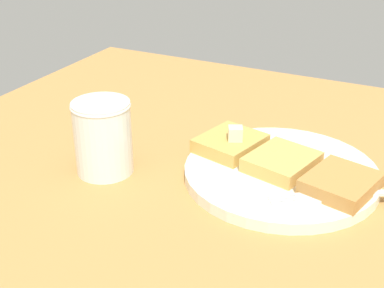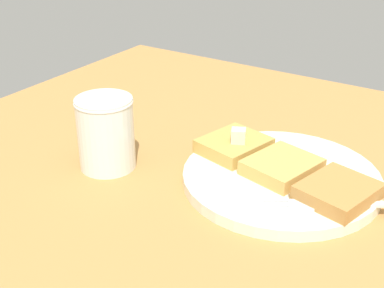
# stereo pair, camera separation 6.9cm
# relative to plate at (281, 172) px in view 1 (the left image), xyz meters

# --- Properties ---
(table_surface) EXTENTS (1.02, 1.02, 0.03)m
(table_surface) POSITION_rel_plate_xyz_m (-0.04, -0.10, -0.02)
(table_surface) COLOR #B07B40
(table_surface) RESTS_ON ground
(plate) EXTENTS (0.25, 0.25, 0.01)m
(plate) POSITION_rel_plate_xyz_m (0.00, 0.00, 0.00)
(plate) COLOR silver
(plate) RESTS_ON table_surface
(toast_slice_left) EXTENTS (0.09, 0.10, 0.02)m
(toast_slice_left) POSITION_rel_plate_xyz_m (-0.08, 0.02, 0.02)
(toast_slice_left) COLOR tan
(toast_slice_left) RESTS_ON plate
(toast_slice_middle) EXTENTS (0.09, 0.10, 0.02)m
(toast_slice_middle) POSITION_rel_plate_xyz_m (0.00, 0.00, 0.02)
(toast_slice_middle) COLOR gold
(toast_slice_middle) RESTS_ON plate
(toast_slice_right) EXTENTS (0.09, 0.10, 0.02)m
(toast_slice_right) POSITION_rel_plate_xyz_m (0.08, -0.02, 0.02)
(toast_slice_right) COLOR #B17B3C
(toast_slice_right) RESTS_ON plate
(butter_pat_primary) EXTENTS (0.02, 0.02, 0.02)m
(butter_pat_primary) POSITION_rel_plate_xyz_m (-0.07, 0.02, 0.03)
(butter_pat_primary) COLOR beige
(butter_pat_primary) RESTS_ON toast_slice_left
(fork) EXTENTS (0.14, 0.10, 0.00)m
(fork) POSITION_rel_plate_xyz_m (0.07, -0.05, 0.01)
(fork) COLOR silver
(fork) RESTS_ON plate
(syrup_jar) EXTENTS (0.08, 0.08, 0.10)m
(syrup_jar) POSITION_rel_plate_xyz_m (-0.22, -0.08, 0.04)
(syrup_jar) COLOR #56280A
(syrup_jar) RESTS_ON table_surface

